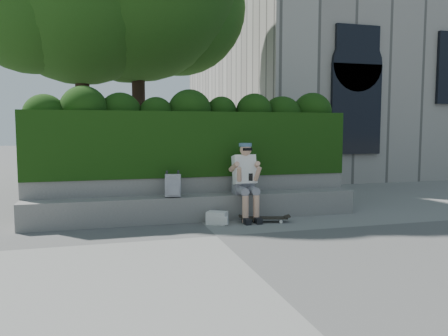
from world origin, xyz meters
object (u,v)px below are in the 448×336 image
object	(u,v)px
backpack_plaid	(173,186)
backpack_ground	(217,218)
person	(245,178)
skateboard	(264,218)

from	to	relation	value
backpack_plaid	backpack_ground	world-z (taller)	backpack_plaid
backpack_plaid	backpack_ground	xyz separation A→B (m)	(0.70, -0.34, -0.54)
person	backpack_plaid	world-z (taller)	person
backpack_plaid	backpack_ground	distance (m)	0.95
skateboard	backpack_ground	bearing A→B (deg)	-169.32
backpack_plaid	skateboard	bearing A→B (deg)	-1.95
skateboard	backpack_plaid	bearing A→B (deg)	-179.37
person	backpack_plaid	distance (m)	1.30
skateboard	backpack_ground	world-z (taller)	backpack_ground
person	backpack_ground	distance (m)	0.91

